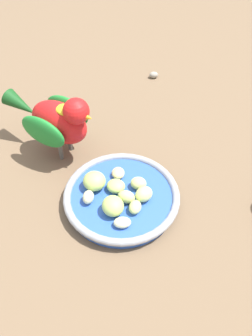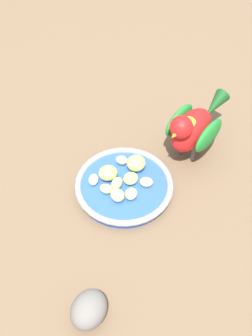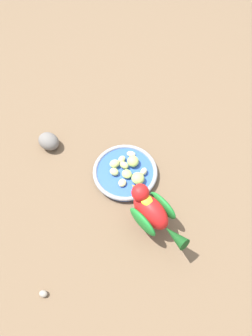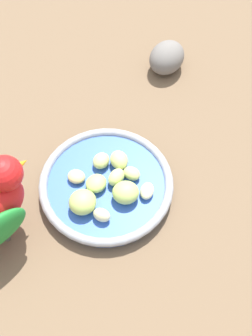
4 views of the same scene
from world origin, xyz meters
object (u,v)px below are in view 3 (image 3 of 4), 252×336
(apple_piece_2, at_px, (131,154))
(apple_piece_6, at_px, (114,172))
(apple_piece_4, at_px, (123,183))
(apple_piece_5, at_px, (124,165))
(feeding_bowl, at_px, (125,172))
(parrot, at_px, (152,211))
(pebble_0, at_px, (43,294))
(apple_piece_7, at_px, (144,172))
(apple_piece_9, at_px, (133,161))
(apple_piece_3, at_px, (138,178))
(rock_large, at_px, (49,141))
(apple_piece_0, at_px, (127,174))
(apple_piece_8, at_px, (122,159))
(apple_piece_1, at_px, (115,164))

(apple_piece_2, bearing_deg, apple_piece_6, 127.54)
(apple_piece_4, xyz_separation_m, apple_piece_5, (0.05, -0.02, 0.00))
(feeding_bowl, bearing_deg, parrot, -170.36)
(apple_piece_5, relative_size, apple_piece_6, 1.06)
(apple_piece_2, bearing_deg, pebble_0, 137.14)
(apple_piece_2, height_order, apple_piece_7, apple_piece_7)
(apple_piece_6, height_order, apple_piece_9, apple_piece_9)
(apple_piece_7, xyz_separation_m, apple_piece_9, (0.04, 0.02, 0.00))
(apple_piece_3, distance_m, rock_large, 0.31)
(apple_piece_5, bearing_deg, apple_piece_4, 163.11)
(apple_piece_0, height_order, pebble_0, apple_piece_0)
(apple_piece_2, relative_size, parrot, 0.14)
(apple_piece_7, bearing_deg, parrot, 170.88)
(apple_piece_6, bearing_deg, pebble_0, 139.26)
(feeding_bowl, bearing_deg, apple_piece_0, -174.26)
(parrot, bearing_deg, apple_piece_6, -5.67)
(apple_piece_5, height_order, apple_piece_6, apple_piece_5)
(apple_piece_7, xyz_separation_m, rock_large, (0.18, 0.26, -0.00))
(apple_piece_4, distance_m, apple_piece_8, 0.08)
(apple_piece_6, bearing_deg, apple_piece_4, -157.08)
(feeding_bowl, relative_size, apple_piece_3, 5.03)
(feeding_bowl, relative_size, apple_piece_7, 7.89)
(apple_piece_8, bearing_deg, apple_piece_6, 138.90)
(apple_piece_3, bearing_deg, feeding_bowl, 34.91)
(apple_piece_8, distance_m, parrot, 0.21)
(apple_piece_2, distance_m, pebble_0, 0.44)
(apple_piece_7, bearing_deg, apple_piece_8, 42.15)
(apple_piece_0, height_order, apple_piece_5, apple_piece_5)
(apple_piece_9, xyz_separation_m, parrot, (-0.18, 0.00, 0.05))
(parrot, bearing_deg, apple_piece_1, -10.08)
(apple_piece_3, xyz_separation_m, parrot, (-0.12, -0.00, 0.05))
(rock_large, bearing_deg, apple_piece_0, -130.16)
(apple_piece_3, distance_m, apple_piece_4, 0.04)
(apple_piece_0, xyz_separation_m, apple_piece_3, (-0.02, -0.03, 0.01))
(apple_piece_9, bearing_deg, apple_piece_5, 102.61)
(parrot, relative_size, rock_large, 2.70)
(apple_piece_5, distance_m, apple_piece_8, 0.02)
(feeding_bowl, bearing_deg, apple_piece_4, 157.87)
(apple_piece_0, bearing_deg, apple_piece_1, 33.55)
(apple_piece_2, bearing_deg, apple_piece_8, 111.42)
(feeding_bowl, bearing_deg, apple_piece_1, 44.33)
(rock_large, bearing_deg, apple_piece_8, -120.81)
(apple_piece_7, height_order, parrot, parrot)
(rock_large, bearing_deg, pebble_0, 171.49)
(apple_piece_1, xyz_separation_m, apple_piece_3, (-0.07, -0.05, 0.00))
(apple_piece_3, bearing_deg, apple_piece_2, -2.45)
(pebble_0, bearing_deg, apple_piece_8, -40.78)
(apple_piece_6, xyz_separation_m, pebble_0, (-0.28, 0.24, -0.02))
(apple_piece_3, xyz_separation_m, pebble_0, (-0.24, 0.30, -0.03))
(apple_piece_1, xyz_separation_m, apple_piece_5, (-0.01, -0.03, -0.00))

